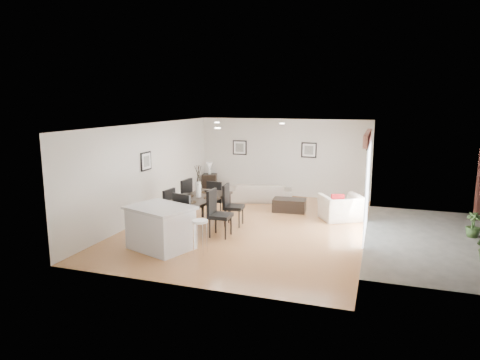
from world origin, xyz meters
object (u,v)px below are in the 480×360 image
(sofa, at_px, (260,192))
(dining_chair_head, at_px, (178,216))
(dining_chair_efar, at_px, (230,203))
(kitchen_island, at_px, (161,227))
(armchair, at_px, (341,208))
(dining_chair_wfar, at_px, (183,197))
(dining_table, at_px, (199,200))
(dining_chair_foot, at_px, (216,196))
(dining_chair_enear, at_px, (217,210))
(coffee_table, at_px, (289,205))
(dining_chair_wnear, at_px, (166,207))
(side_table, at_px, (210,183))
(bar_stool, at_px, (200,225))

(sofa, height_order, dining_chair_head, dining_chair_head)
(dining_chair_efar, bearing_deg, kitchen_island, 154.39)
(kitchen_island, bearing_deg, armchair, 65.00)
(dining_chair_wfar, bearing_deg, dining_chair_head, 28.17)
(dining_table, height_order, dining_chair_foot, dining_chair_foot)
(dining_chair_enear, distance_m, coffee_table, 3.19)
(dining_chair_wnear, bearing_deg, coffee_table, 143.92)
(dining_chair_wnear, height_order, dining_chair_head, dining_chair_head)
(side_table, relative_size, kitchen_island, 0.40)
(dining_chair_foot, xyz_separation_m, coffee_table, (1.92, 1.17, -0.39))
(bar_stool, bearing_deg, dining_chair_foot, 105.19)
(dining_chair_efar, bearing_deg, dining_chair_wnear, 120.79)
(dining_chair_enear, height_order, dining_chair_efar, dining_chair_enear)
(armchair, relative_size, coffee_table, 1.12)
(dining_chair_efar, bearing_deg, dining_chair_enear, 175.12)
(armchair, distance_m, side_table, 5.45)
(dining_chair_enear, bearing_deg, coffee_table, -22.98)
(armchair, relative_size, dining_chair_wnear, 0.99)
(dining_table, bearing_deg, dining_chair_efar, 41.66)
(dining_chair_enear, bearing_deg, bar_stool, -175.33)
(armchair, distance_m, dining_chair_wnear, 4.87)
(side_table, bearing_deg, kitchen_island, -77.99)
(dining_table, xyz_separation_m, dining_chair_efar, (0.70, 0.49, -0.13))
(sofa, bearing_deg, coffee_table, 125.79)
(side_table, bearing_deg, dining_chair_head, -75.02)
(dining_chair_wnear, distance_m, bar_stool, 1.97)
(side_table, bearing_deg, dining_chair_efar, -60.16)
(dining_chair_wnear, height_order, dining_chair_wfar, dining_chair_wfar)
(coffee_table, xyz_separation_m, bar_stool, (-1.10, -4.18, 0.45))
(dining_chair_wnear, xyz_separation_m, dining_chair_efar, (1.41, 1.00, 0.01))
(sofa, distance_m, dining_chair_efar, 2.96)
(dining_chair_wfar, distance_m, dining_chair_efar, 1.40)
(dining_chair_wfar, bearing_deg, side_table, -163.35)
(sofa, xyz_separation_m, dining_chair_enear, (-0.01, -3.94, 0.35))
(sofa, relative_size, dining_chair_head, 1.81)
(dining_chair_head, xyz_separation_m, dining_chair_foot, (-0.03, 2.48, -0.06))
(dining_table, bearing_deg, dining_chair_head, -82.15)
(dining_chair_efar, xyz_separation_m, side_table, (-2.14, 3.74, -0.29))
(sofa, bearing_deg, side_table, -34.24)
(armchair, height_order, dining_chair_efar, dining_chair_efar)
(bar_stool, bearing_deg, dining_chair_efar, 92.71)
(dining_table, relative_size, dining_chair_wfar, 1.77)
(dining_chair_wfar, xyz_separation_m, dining_chair_enear, (1.40, -0.99, -0.01))
(dining_table, xyz_separation_m, dining_chair_head, (0.02, -1.24, -0.11))
(dining_table, height_order, bar_stool, dining_table)
(dining_chair_foot, bearing_deg, dining_chair_wfar, 51.44)
(dining_table, bearing_deg, kitchen_island, -88.56)
(dining_chair_head, bearing_deg, dining_chair_wfar, 127.27)
(dining_chair_enear, distance_m, dining_chair_head, 1.00)
(side_table, bearing_deg, dining_chair_wfar, -78.81)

